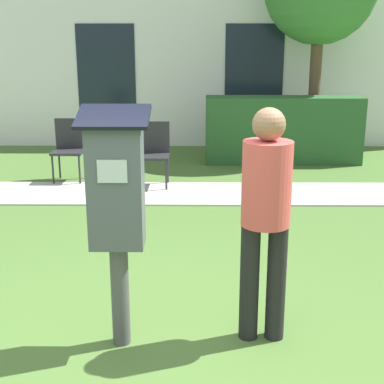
{
  "coord_description": "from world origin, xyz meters",
  "views": [
    {
      "loc": [
        0.32,
        -2.81,
        1.96
      ],
      "look_at": [
        0.29,
        0.44,
        1.05
      ],
      "focal_mm": 50.0,
      "sensor_mm": 36.0,
      "label": 1
    }
  ],
  "objects_px": {
    "outdoor_chair_left": "(69,145)",
    "outdoor_chair_middle": "(154,149)",
    "person_standing": "(266,209)",
    "parking_meter": "(116,198)"
  },
  "relations": [
    {
      "from": "outdoor_chair_left",
      "to": "outdoor_chair_middle",
      "type": "xyz_separation_m",
      "value": [
        1.25,
        -0.31,
        0.0
      ]
    },
    {
      "from": "outdoor_chair_middle",
      "to": "person_standing",
      "type": "bearing_deg",
      "value": -73.97
    },
    {
      "from": "parking_meter",
      "to": "outdoor_chair_middle",
      "type": "xyz_separation_m",
      "value": [
        -0.1,
        4.13,
        -0.49
      ]
    },
    {
      "from": "outdoor_chair_left",
      "to": "outdoor_chair_middle",
      "type": "distance_m",
      "value": 1.29
    },
    {
      "from": "parking_meter",
      "to": "outdoor_chair_left",
      "type": "relative_size",
      "value": 1.77
    },
    {
      "from": "parking_meter",
      "to": "person_standing",
      "type": "height_order",
      "value": "parking_meter"
    },
    {
      "from": "parking_meter",
      "to": "person_standing",
      "type": "distance_m",
      "value": 0.96
    },
    {
      "from": "person_standing",
      "to": "outdoor_chair_middle",
      "type": "relative_size",
      "value": 1.76
    },
    {
      "from": "outdoor_chair_left",
      "to": "outdoor_chair_middle",
      "type": "relative_size",
      "value": 1.0
    },
    {
      "from": "outdoor_chair_left",
      "to": "outdoor_chair_middle",
      "type": "height_order",
      "value": "same"
    }
  ]
}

